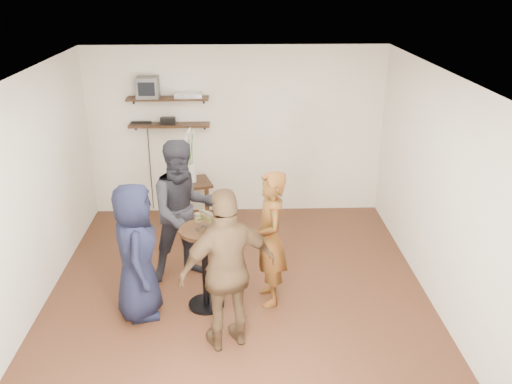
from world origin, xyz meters
TOP-DOWN VIEW (x-y plane):
  - room at (0.00, 0.00)m, footprint 4.58×5.08m
  - shelf_upper at (-1.00, 2.38)m, footprint 1.20×0.25m
  - shelf_lower at (-1.00, 2.38)m, footprint 1.20×0.25m
  - crt_monitor at (-1.28, 2.38)m, footprint 0.32×0.30m
  - dvd_deck at (-0.69, 2.38)m, footprint 0.40×0.24m
  - radio at (-1.02, 2.38)m, footprint 0.22×0.10m
  - power_strip at (-1.42, 2.42)m, footprint 0.30×0.05m
  - side_table at (-0.68, 2.14)m, footprint 0.65×0.65m
  - vase_lilies at (-0.68, 2.14)m, footprint 0.18×0.19m
  - drinks_table at (-0.36, -0.22)m, footprint 0.54×0.54m
  - wine_glass_fl at (-0.43, -0.24)m, footprint 0.06×0.06m
  - wine_glass_fr at (-0.29, -0.26)m, footprint 0.07×0.07m
  - wine_glass_bl at (-0.38, -0.16)m, footprint 0.07×0.07m
  - wine_glass_br at (-0.32, -0.21)m, footprint 0.07×0.07m
  - person_plaid at (0.37, -0.12)m, footprint 0.45×0.62m
  - person_dark at (-0.64, 0.47)m, footprint 1.05×0.95m
  - person_navy at (-1.09, -0.35)m, footprint 0.62×0.84m
  - person_brown at (-0.09, -0.90)m, footprint 1.09×0.76m

SIDE VIEW (x-z plane):
  - side_table at x=-0.68m, z-range 0.21..0.84m
  - drinks_table at x=-0.36m, z-range 0.14..1.12m
  - person_navy at x=-1.09m, z-range 0.00..1.56m
  - person_plaid at x=0.37m, z-range 0.00..1.59m
  - person_brown at x=-0.09m, z-range 0.00..1.72m
  - person_dark at x=-0.64m, z-range 0.00..1.78m
  - vase_lilies at x=-0.68m, z-range 0.47..1.35m
  - wine_glass_fl at x=-0.43m, z-range 1.02..1.21m
  - wine_glass_br at x=-0.32m, z-range 1.02..1.21m
  - wine_glass_fr at x=-0.29m, z-range 1.02..1.22m
  - wine_glass_bl at x=-0.38m, z-range 1.02..1.22m
  - room at x=0.00m, z-range -0.04..2.64m
  - shelf_lower at x=-1.00m, z-range 1.43..1.47m
  - power_strip at x=-1.42m, z-range 1.47..1.50m
  - radio at x=-1.02m, z-range 1.47..1.57m
  - shelf_upper at x=-1.00m, z-range 1.83..1.87m
  - dvd_deck at x=-0.69m, z-range 1.87..1.93m
  - crt_monitor at x=-1.28m, z-range 1.87..2.17m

